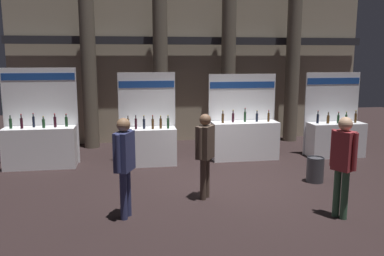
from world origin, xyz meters
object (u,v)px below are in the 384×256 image
exhibitor_booth_1 (148,142)px  trash_bin (315,170)px  exhibitor_booth_0 (40,143)px  exhibitor_booth_2 (244,137)px  visitor_3 (205,148)px  visitor_2 (343,158)px  visitor_4 (124,158)px  exhibitor_booth_3 (335,136)px

exhibitor_booth_1 → trash_bin: 4.25m
exhibitor_booth_0 → exhibitor_booth_2: bearing=0.1°
visitor_3 → exhibitor_booth_2: bearing=6.0°
exhibitor_booth_2 → visitor_2: (0.47, -4.33, 0.47)m
exhibitor_booth_0 → visitor_4: size_ratio=1.42×
exhibitor_booth_2 → visitor_4: bearing=-131.4°
visitor_4 → exhibitor_booth_0: bearing=-126.7°
exhibitor_booth_2 → exhibitor_booth_1: bearing=-176.2°
exhibitor_booth_1 → visitor_4: 3.62m
visitor_4 → exhibitor_booth_3: bearing=144.3°
exhibitor_booth_2 → trash_bin: size_ratio=4.06×
exhibitor_booth_2 → visitor_4: exhibitor_booth_2 is taller
exhibitor_booth_0 → exhibitor_booth_3: 8.06m
visitor_4 → exhibitor_booth_1: bearing=-166.4°
exhibitor_booth_1 → visitor_2: bearing=-52.9°
exhibitor_booth_3 → visitor_3: bearing=-146.9°
trash_bin → visitor_4: size_ratio=0.32×
exhibitor_booth_3 → visitor_3: (-4.34, -2.83, 0.44)m
exhibitor_booth_2 → visitor_3: (-1.70, -2.97, 0.42)m
exhibitor_booth_2 → visitor_3: exhibitor_booth_2 is taller
exhibitor_booth_1 → visitor_3: bearing=-70.8°
exhibitor_booth_3 → trash_bin: (-1.65, -2.18, -0.31)m
exhibitor_booth_0 → trash_bin: size_ratio=4.41×
exhibitor_booth_2 → trash_bin: 2.54m
exhibitor_booth_1 → exhibitor_booth_3: size_ratio=1.01×
exhibitor_booth_2 → visitor_3: size_ratio=1.36×
exhibitor_booth_3 → visitor_2: (-2.17, -4.19, 0.49)m
exhibitor_booth_0 → visitor_3: exhibitor_booth_0 is taller
exhibitor_booth_1 → visitor_4: size_ratio=1.34×
exhibitor_booth_3 → visitor_4: size_ratio=1.32×
exhibitor_booth_2 → exhibitor_booth_0: bearing=-179.9°
visitor_2 → visitor_4: 3.79m
visitor_3 → visitor_4: (-1.57, -0.74, 0.05)m
exhibitor_booth_3 → trash_bin: exhibitor_booth_3 is taller
exhibitor_booth_0 → exhibitor_booth_3: (8.06, -0.14, -0.04)m
exhibitor_booth_1 → visitor_3: 2.99m
trash_bin → visitor_4: (-4.25, -1.39, 0.80)m
exhibitor_booth_2 → trash_bin: (0.99, -2.32, -0.33)m
exhibitor_booth_2 → visitor_4: size_ratio=1.31×
exhibitor_booth_2 → visitor_2: bearing=-83.8°
exhibitor_booth_0 → trash_bin: 6.82m
visitor_3 → exhibitor_booth_0: bearing=87.1°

